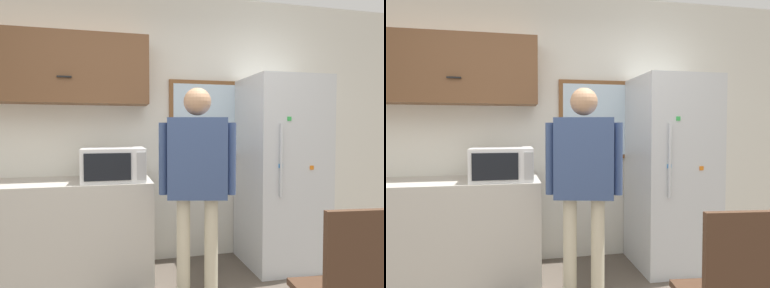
# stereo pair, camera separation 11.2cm
# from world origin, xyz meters

# --- Properties ---
(back_wall) EXTENTS (6.00, 0.06, 2.70)m
(back_wall) POSITION_xyz_m (0.00, 2.00, 1.35)
(back_wall) COLOR silver
(back_wall) RESTS_ON ground_plane
(counter) EXTENTS (2.23, 0.65, 0.89)m
(counter) POSITION_xyz_m (-1.08, 1.65, 0.44)
(counter) COLOR #BCB7AD
(counter) RESTS_ON ground_plane
(upper_cabinets) EXTENTS (2.23, 0.34, 0.62)m
(upper_cabinets) POSITION_xyz_m (-1.08, 1.81, 1.88)
(upper_cabinets) COLOR brown
(microwave) EXTENTS (0.53, 0.42, 0.29)m
(microwave) POSITION_xyz_m (-0.29, 1.56, 1.03)
(microwave) COLOR white
(microwave) RESTS_ON counter
(person) EXTENTS (0.60, 0.32, 1.66)m
(person) POSITION_xyz_m (0.36, 1.18, 1.02)
(person) COLOR beige
(person) RESTS_ON ground_plane
(refrigerator) EXTENTS (0.71, 0.75, 1.83)m
(refrigerator) POSITION_xyz_m (1.32, 1.60, 0.92)
(refrigerator) COLOR silver
(refrigerator) RESTS_ON ground_plane
(window) EXTENTS (0.79, 0.05, 0.81)m
(window) POSITION_xyz_m (0.66, 1.96, 1.43)
(window) COLOR brown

